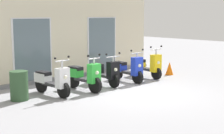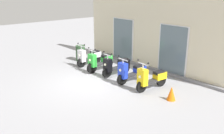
% 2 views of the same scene
% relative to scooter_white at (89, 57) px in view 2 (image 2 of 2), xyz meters
% --- Properties ---
extents(ground_plane, '(40.00, 40.00, 0.00)m').
position_rel_scooter_white_xyz_m(ground_plane, '(2.11, -1.41, -0.45)').
color(ground_plane, '#939399').
extents(storefront_facade, '(8.46, 0.50, 3.64)m').
position_rel_scooter_white_xyz_m(storefront_facade, '(2.11, 2.08, 1.30)').
color(storefront_facade, beige).
rests_on(storefront_facade, ground_plane).
extents(scooter_white, '(0.57, 1.57, 1.23)m').
position_rel_scooter_white_xyz_m(scooter_white, '(0.00, 0.00, 0.00)').
color(scooter_white, black).
rests_on(scooter_white, ground_plane).
extents(scooter_green, '(0.54, 1.57, 1.21)m').
position_rel_scooter_white_xyz_m(scooter_green, '(1.09, -0.16, 0.02)').
color(scooter_green, black).
rests_on(scooter_green, ground_plane).
extents(scooter_black, '(0.63, 1.55, 1.17)m').
position_rel_scooter_white_xyz_m(scooter_black, '(2.09, -0.01, 0.02)').
color(scooter_black, black).
rests_on(scooter_black, ground_plane).
extents(scooter_blue, '(0.62, 1.55, 1.21)m').
position_rel_scooter_white_xyz_m(scooter_blue, '(3.16, -0.10, 0.01)').
color(scooter_blue, black).
rests_on(scooter_blue, ground_plane).
extents(scooter_yellow, '(0.61, 1.55, 1.26)m').
position_rel_scooter_white_xyz_m(scooter_yellow, '(4.23, -0.09, 0.02)').
color(scooter_yellow, black).
rests_on(scooter_yellow, ground_plane).
extents(traffic_cone, '(0.32, 0.32, 0.52)m').
position_rel_scooter_white_xyz_m(traffic_cone, '(5.36, -0.30, -0.19)').
color(traffic_cone, orange).
rests_on(traffic_cone, ground_plane).
extents(trash_bin, '(0.51, 0.51, 0.84)m').
position_rel_scooter_white_xyz_m(trash_bin, '(-1.01, 0.16, -0.03)').
color(trash_bin, '#2D4C2D').
rests_on(trash_bin, ground_plane).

